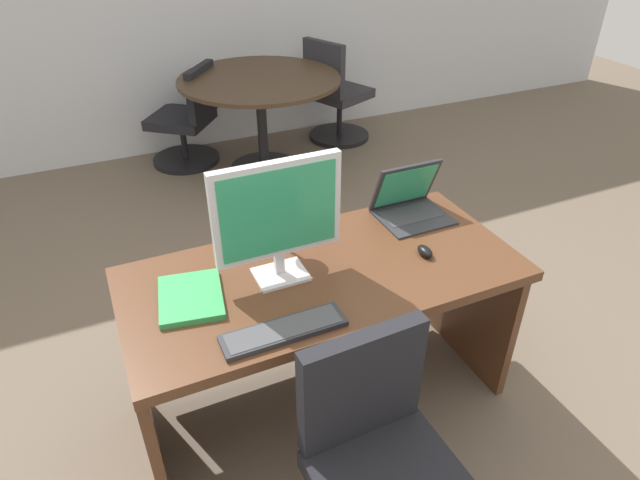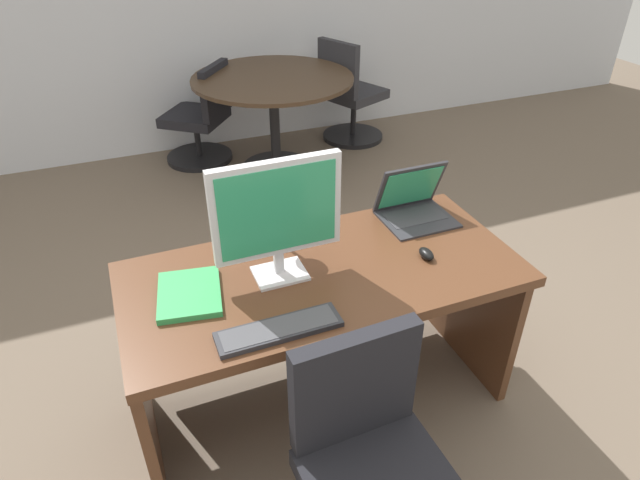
{
  "view_description": "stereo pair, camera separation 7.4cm",
  "coord_description": "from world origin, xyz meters",
  "views": [
    {
      "loc": [
        -0.73,
        -1.58,
        2.03
      ],
      "look_at": [
        0.0,
        0.04,
        0.87
      ],
      "focal_mm": 30.73,
      "sensor_mm": 36.0,
      "label": 1
    },
    {
      "loc": [
        -0.66,
        -1.61,
        2.03
      ],
      "look_at": [
        0.0,
        0.04,
        0.87
      ],
      "focal_mm": 30.73,
      "sensor_mm": 36.0,
      "label": 2
    }
  ],
  "objects": [
    {
      "name": "desk",
      "position": [
        0.0,
        0.04,
        0.54
      ],
      "size": [
        1.58,
        0.73,
        0.75
      ],
      "color": "#56331E",
      "rests_on": "ground"
    },
    {
      "name": "laptop",
      "position": [
        0.54,
        0.25,
        0.82
      ],
      "size": [
        0.31,
        0.27,
        0.25
      ],
      "color": "#2D2D33",
      "rests_on": "desk"
    },
    {
      "name": "meeting_chair_far",
      "position": [
        1.38,
        2.77,
        0.38
      ],
      "size": [
        0.62,
        0.6,
        0.92
      ],
      "color": "black",
      "rests_on": "ground"
    },
    {
      "name": "desk_lamp",
      "position": [
        -0.11,
        0.25,
        0.98
      ],
      "size": [
        0.12,
        0.14,
        0.33
      ],
      "color": "#2D2D33",
      "rests_on": "desk"
    },
    {
      "name": "meeting_table",
      "position": [
        0.56,
        2.42,
        0.59
      ],
      "size": [
        1.25,
        1.25,
        0.78
      ],
      "color": "black",
      "rests_on": "ground"
    },
    {
      "name": "ground",
      "position": [
        0.0,
        1.5,
        0.0
      ],
      "size": [
        12.0,
        12.0,
        0.0
      ],
      "primitive_type": "plane",
      "color": "#6B5B4C"
    },
    {
      "name": "mouse",
      "position": [
        0.42,
        -0.08,
        0.77
      ],
      "size": [
        0.05,
        0.09,
        0.04
      ],
      "color": "black",
      "rests_on": "desk"
    },
    {
      "name": "book",
      "position": [
        -0.52,
        0.03,
        0.76
      ],
      "size": [
        0.27,
        0.32,
        0.02
      ],
      "color": "green",
      "rests_on": "desk"
    },
    {
      "name": "monitor",
      "position": [
        -0.17,
        0.03,
        1.03
      ],
      "size": [
        0.49,
        0.16,
        0.49
      ],
      "color": "silver",
      "rests_on": "desk"
    },
    {
      "name": "meeting_chair_near",
      "position": [
        0.04,
        2.82,
        0.33
      ],
      "size": [
        0.65,
        0.65,
        0.83
      ],
      "color": "black",
      "rests_on": "ground"
    },
    {
      "name": "keyboard",
      "position": [
        -0.27,
        -0.27,
        0.76
      ],
      "size": [
        0.43,
        0.12,
        0.02
      ],
      "color": "#2D2D33",
      "rests_on": "desk"
    }
  ]
}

